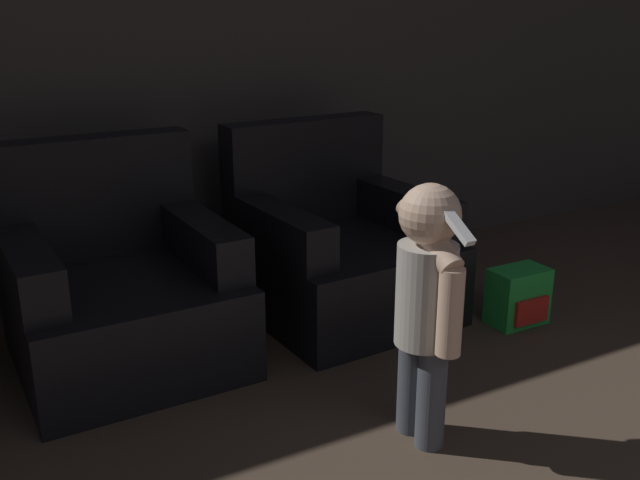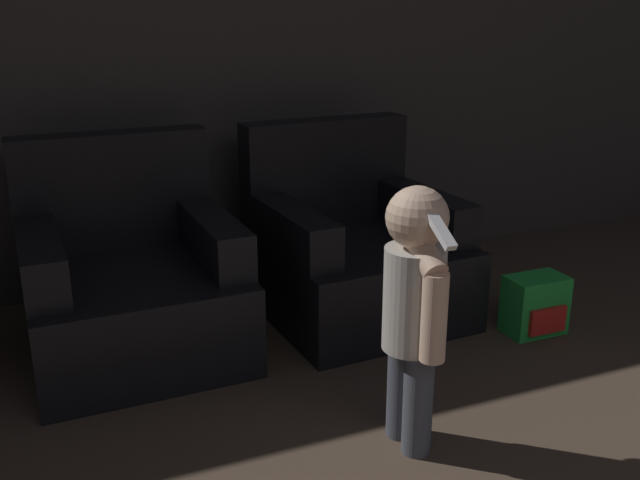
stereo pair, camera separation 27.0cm
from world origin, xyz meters
TOP-DOWN VIEW (x-y plane):
  - wall_back at (0.00, 4.50)m, footprint 8.40×0.05m
  - armchair_left at (-0.97, 3.78)m, footprint 0.89×0.92m
  - armchair_right at (0.08, 3.78)m, footprint 0.92×0.95m
  - person_toddler at (-0.22, 2.65)m, footprint 0.20×0.35m
  - toy_backpack at (0.75, 3.21)m, footprint 0.27×0.19m

SIDE VIEW (x-z plane):
  - toy_backpack at x=0.75m, z-range 0.00..0.27m
  - armchair_left at x=-0.97m, z-range -0.15..0.76m
  - armchair_right at x=0.08m, z-range -0.15..0.76m
  - person_toddler at x=-0.22m, z-range 0.08..0.99m
  - wall_back at x=0.00m, z-range 0.00..2.60m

